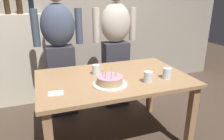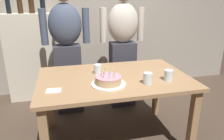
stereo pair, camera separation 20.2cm
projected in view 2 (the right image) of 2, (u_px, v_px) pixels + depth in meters
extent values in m
plane|color=#47382B|center=(114.00, 138.00, 2.37)|extent=(10.00, 10.00, 0.00)
cube|color=#9E9384|center=(91.00, 10.00, 3.37)|extent=(5.20, 0.10, 2.60)
cube|color=#A37A51|center=(114.00, 78.00, 2.13)|extent=(1.50, 0.96, 0.03)
cube|color=#A37A51|center=(193.00, 123.00, 2.03)|extent=(0.07, 0.07, 0.70)
cube|color=#A37A51|center=(50.00, 100.00, 2.48)|extent=(0.07, 0.07, 0.70)
cube|color=#A37A51|center=(157.00, 89.00, 2.78)|extent=(0.07, 0.07, 0.70)
cylinder|color=white|center=(108.00, 84.00, 1.93)|extent=(0.32, 0.32, 0.01)
cylinder|color=tan|center=(108.00, 80.00, 1.92)|extent=(0.24, 0.24, 0.06)
cylinder|color=#D18E9E|center=(108.00, 77.00, 1.91)|extent=(0.24, 0.24, 0.01)
cylinder|color=pink|center=(103.00, 75.00, 1.86)|extent=(0.01, 0.01, 0.06)
sphere|color=#F9C64C|center=(103.00, 71.00, 1.85)|extent=(0.01, 0.01, 0.01)
cylinder|color=#93B7DB|center=(109.00, 76.00, 1.84)|extent=(0.01, 0.01, 0.06)
sphere|color=#F9C64C|center=(109.00, 72.00, 1.83)|extent=(0.01, 0.01, 0.01)
cylinder|color=#EAB266|center=(114.00, 74.00, 1.87)|extent=(0.01, 0.01, 0.06)
sphere|color=#F9C64C|center=(114.00, 71.00, 1.86)|extent=(0.01, 0.01, 0.01)
cylinder|color=#93B7DB|center=(115.00, 72.00, 1.92)|extent=(0.01, 0.01, 0.06)
sphere|color=#F9C64C|center=(115.00, 69.00, 1.91)|extent=(0.01, 0.01, 0.01)
cylinder|color=#93B7DB|center=(111.00, 71.00, 1.95)|extent=(0.01, 0.01, 0.06)
sphere|color=#F9C64C|center=(111.00, 67.00, 1.94)|extent=(0.01, 0.01, 0.01)
cylinder|color=#EAB266|center=(105.00, 71.00, 1.95)|extent=(0.01, 0.01, 0.06)
sphere|color=#F9C64C|center=(105.00, 68.00, 1.94)|extent=(0.01, 0.01, 0.01)
cylinder|color=#93B7DB|center=(102.00, 73.00, 1.90)|extent=(0.01, 0.01, 0.06)
sphere|color=#F9C64C|center=(102.00, 69.00, 1.89)|extent=(0.01, 0.01, 0.01)
cylinder|color=silver|center=(98.00, 69.00, 2.20)|extent=(0.08, 0.08, 0.10)
cylinder|color=silver|center=(169.00, 75.00, 2.02)|extent=(0.08, 0.08, 0.11)
cylinder|color=silver|center=(148.00, 78.00, 1.94)|extent=(0.08, 0.08, 0.11)
cube|color=white|center=(54.00, 91.00, 1.80)|extent=(0.13, 0.10, 0.01)
cube|color=#33333D|center=(69.00, 79.00, 2.84)|extent=(0.34, 0.23, 0.92)
ellipsoid|color=#424C60|center=(65.00, 25.00, 2.60)|extent=(0.41, 0.27, 0.52)
cylinder|color=#424C60|center=(86.00, 26.00, 2.70)|extent=(0.09, 0.09, 0.44)
cylinder|color=#424C60|center=(43.00, 27.00, 2.58)|extent=(0.09, 0.09, 0.44)
cube|color=#33333D|center=(122.00, 74.00, 3.00)|extent=(0.34, 0.23, 0.92)
ellipsoid|color=beige|center=(123.00, 23.00, 2.77)|extent=(0.41, 0.27, 0.52)
cylinder|color=beige|center=(141.00, 24.00, 2.86)|extent=(0.09, 0.09, 0.44)
cylinder|color=beige|center=(103.00, 25.00, 2.75)|extent=(0.09, 0.09, 0.44)
cube|color=beige|center=(32.00, 57.00, 3.18)|extent=(0.71, 0.30, 1.28)
cylinder|color=black|center=(8.00, 5.00, 2.88)|extent=(0.06, 0.06, 0.23)
cylinder|color=#382314|center=(20.00, 5.00, 2.91)|extent=(0.07, 0.07, 0.22)
cylinder|color=#382314|center=(31.00, 3.00, 2.94)|extent=(0.08, 0.08, 0.28)
cylinder|color=black|center=(43.00, 4.00, 2.98)|extent=(0.07, 0.07, 0.24)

